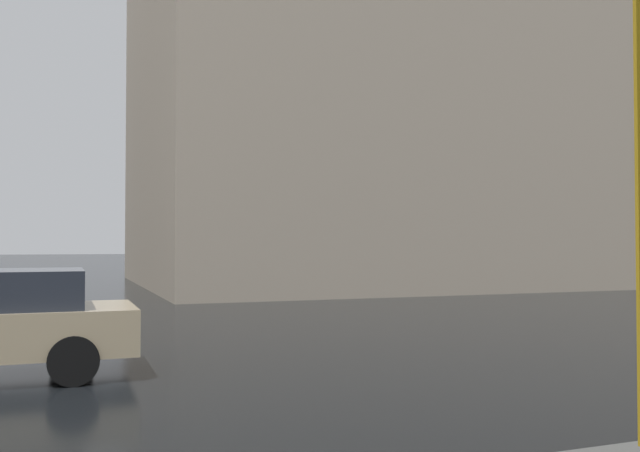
# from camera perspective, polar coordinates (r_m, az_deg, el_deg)

# --- Properties ---
(haussmann_block_corner) EXTENTS (16.49, 26.10, 24.33)m
(haussmann_block_corner) POSITION_cam_1_polar(r_m,az_deg,el_deg) (33.89, 8.98, 15.99)
(haussmann_block_corner) COLOR tan
(haussmann_block_corner) RESTS_ON ground_plane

